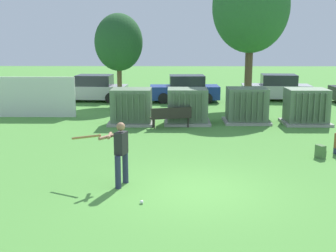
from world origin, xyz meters
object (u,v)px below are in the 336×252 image
at_px(transformer_mid_west, 187,107).
at_px(sports_ball, 142,202).
at_px(park_bench, 171,116).
at_px(parked_car_right_of_center, 277,88).
at_px(batter, 119,150).
at_px(transformer_mid_east, 247,106).
at_px(backpack, 321,152).
at_px(parked_car_leftmost, 93,89).
at_px(transformer_east, 306,107).
at_px(parked_car_left_of_center, 185,89).
at_px(transformer_west, 132,107).

height_order(transformer_mid_west, sports_ball, transformer_mid_west).
xyz_separation_m(park_bench, parked_car_right_of_center, (6.57, 8.52, 0.22)).
bearing_deg(park_bench, batter, -100.05).
xyz_separation_m(transformer_mid_west, batter, (-2.08, -8.53, 0.19)).
bearing_deg(transformer_mid_east, backpack, -76.28).
xyz_separation_m(transformer_mid_east, park_bench, (-3.50, -1.27, -0.25)).
bearing_deg(backpack, park_bench, 136.24).
xyz_separation_m(transformer_mid_west, park_bench, (-0.75, -1.00, -0.25)).
distance_m(park_bench, parked_car_leftmost, 9.40).
relative_size(park_bench, batter, 1.06).
bearing_deg(backpack, parked_car_right_of_center, 83.18).
xyz_separation_m(transformer_east, sports_ball, (-6.83, -9.85, -0.74)).
bearing_deg(batter, backpack, 23.61).
xyz_separation_m(backpack, parked_car_left_of_center, (-4.16, 12.64, 0.54)).
distance_m(transformer_mid_east, backpack, 6.24).
xyz_separation_m(batter, sports_ball, (0.68, -1.33, -0.93)).
bearing_deg(transformer_mid_east, sports_ball, -112.32).
bearing_deg(batter, transformer_mid_east, 61.17).
bearing_deg(backpack, sports_ball, -144.00).
bearing_deg(batter, sports_ball, -62.93).
xyz_separation_m(transformer_east, backpack, (-1.20, -5.76, -0.57)).
xyz_separation_m(park_bench, backpack, (4.98, -4.77, -0.32)).
relative_size(transformer_east, park_bench, 1.14).
bearing_deg(sports_ball, transformer_mid_west, 81.93).
bearing_deg(transformer_east, parked_car_leftmost, 147.49).
relative_size(transformer_mid_west, park_bench, 1.14).
xyz_separation_m(park_bench, parked_car_leftmost, (-4.87, 8.04, 0.22)).
bearing_deg(backpack, parked_car_left_of_center, 108.22).
bearing_deg(parked_car_leftmost, parked_car_left_of_center, -1.62).
distance_m(transformer_mid_west, parked_car_left_of_center, 6.87).
distance_m(transformer_east, parked_car_leftmost, 13.10).
bearing_deg(batter, parked_car_right_of_center, 63.78).
bearing_deg(transformer_east, transformer_west, -179.39).
relative_size(batter, parked_car_right_of_center, 0.40).
relative_size(transformer_mid_east, parked_car_right_of_center, 0.49).
xyz_separation_m(transformer_mid_west, backpack, (4.23, -5.77, -0.57)).
bearing_deg(sports_ball, transformer_west, 96.74).
height_order(backpack, parked_car_right_of_center, parked_car_right_of_center).
bearing_deg(parked_car_left_of_center, backpack, -71.78).
xyz_separation_m(transformer_mid_east, parked_car_leftmost, (-8.38, 6.77, -0.04)).
xyz_separation_m(transformer_east, parked_car_leftmost, (-11.05, 7.04, -0.04)).
relative_size(transformer_mid_west, parked_car_right_of_center, 0.49).
bearing_deg(batter, parked_car_leftmost, 102.82).
height_order(transformer_mid_east, batter, batter).
bearing_deg(parked_car_leftmost, transformer_mid_east, -38.95).
relative_size(transformer_mid_west, batter, 1.21).
height_order(transformer_east, backpack, transformer_east).
bearing_deg(parked_car_right_of_center, transformer_west, -137.75).
bearing_deg(sports_ball, backpack, 36.00).
bearing_deg(parked_car_left_of_center, parked_car_right_of_center, 6.34).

